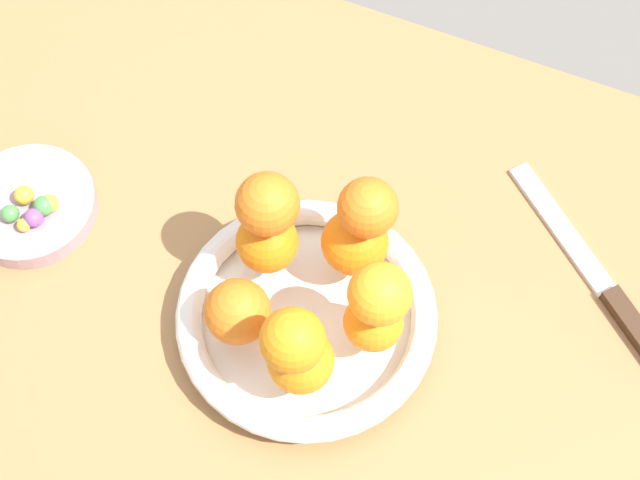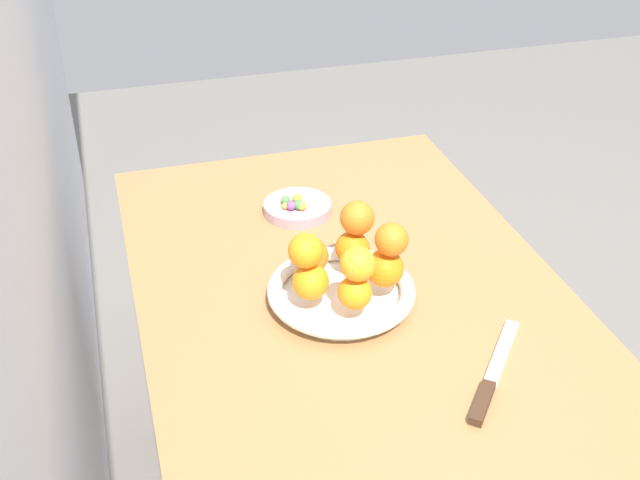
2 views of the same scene
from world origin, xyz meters
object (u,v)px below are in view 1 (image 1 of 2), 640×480
at_px(orange_1, 355,242).
at_px(orange_8, 270,205).
at_px(candy_ball_1, 24,196).
at_px(dining_table, 271,315).
at_px(candy_ball_3, 34,218).
at_px(candy_ball_5, 24,195).
at_px(candy_ball_0, 10,214).
at_px(candy_ball_2, 23,225).
at_px(orange_0, 373,322).
at_px(candy_ball_6, 50,204).
at_px(knife, 599,279).
at_px(orange_3, 238,312).
at_px(orange_6, 368,208).
at_px(orange_2, 269,243).
at_px(orange_4, 301,360).
at_px(fruit_bowl, 307,317).
at_px(orange_7, 293,340).
at_px(candy_ball_4, 44,206).
at_px(candy_dish, 29,205).
at_px(orange_5, 380,294).

bearing_deg(orange_1, orange_8, 17.87).
bearing_deg(candy_ball_1, dining_table, -175.01).
relative_size(candy_ball_3, candy_ball_5, 0.96).
distance_m(candy_ball_0, candy_ball_2, 0.02).
bearing_deg(candy_ball_5, orange_8, -171.75).
height_order(orange_0, candy_ball_6, orange_0).
relative_size(candy_ball_5, knife, 0.10).
xyz_separation_m(orange_3, orange_6, (-0.08, -0.12, 0.06)).
relative_size(orange_3, orange_8, 1.04).
xyz_separation_m(orange_2, candy_ball_3, (0.25, 0.05, -0.04)).
bearing_deg(orange_4, candy_ball_2, -6.62).
distance_m(fruit_bowl, orange_4, 0.08).
distance_m(orange_7, orange_8, 0.14).
distance_m(dining_table, orange_3, 0.18).
bearing_deg(candy_ball_0, candy_ball_4, -142.64).
relative_size(dining_table, orange_7, 18.69).
relative_size(candy_ball_0, candy_ball_1, 1.09).
xyz_separation_m(orange_2, candy_ball_0, (0.27, 0.06, -0.04)).
bearing_deg(orange_2, orange_7, 124.67).
distance_m(candy_ball_3, candy_ball_5, 0.03).
xyz_separation_m(orange_1, candy_ball_0, (0.35, 0.09, -0.04)).
bearing_deg(orange_4, knife, -136.35).
height_order(dining_table, candy_ball_6, candy_ball_6).
bearing_deg(knife, candy_ball_3, 17.47).
bearing_deg(orange_3, orange_8, -88.40).
relative_size(dining_table, orange_0, 19.10).
relative_size(fruit_bowl, orange_6, 4.51).
relative_size(orange_0, orange_4, 0.91).
distance_m(orange_7, candy_ball_0, 0.36).
height_order(candy_ball_4, knife, candy_ball_4).
height_order(candy_dish, candy_ball_1, candy_ball_1).
bearing_deg(candy_ball_0, candy_ball_6, -139.95).
distance_m(candy_ball_0, candy_ball_6, 0.04).
bearing_deg(dining_table, candy_ball_6, 5.17).
relative_size(orange_0, candy_ball_3, 2.88).
xyz_separation_m(dining_table, orange_4, (-0.08, 0.09, 0.16)).
xyz_separation_m(orange_0, candy_ball_0, (0.40, 0.02, -0.04)).
relative_size(candy_ball_0, candy_ball_2, 1.32).
bearing_deg(candy_ball_2, orange_5, -175.88).
distance_m(orange_1, knife, 0.26).
xyz_separation_m(orange_6, candy_ball_6, (0.32, 0.07, -0.10)).
bearing_deg(orange_6, orange_5, 119.31).
relative_size(dining_table, orange_8, 17.98).
height_order(orange_6, knife, orange_6).
bearing_deg(orange_1, candy_dish, 10.42).
height_order(orange_2, candy_ball_1, orange_2).
bearing_deg(knife, candy_ball_1, 15.02).
distance_m(orange_3, candy_ball_1, 0.28).
bearing_deg(candy_ball_6, candy_dish, 3.94).
bearing_deg(orange_1, orange_2, 22.63).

